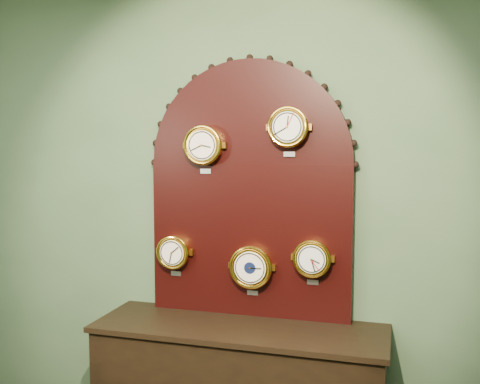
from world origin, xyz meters
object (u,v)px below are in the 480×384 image
(roman_clock, at_px, (204,145))
(arabic_clock, at_px, (288,127))
(display_board, at_px, (250,181))
(barometer, at_px, (251,267))
(tide_clock, at_px, (312,258))
(hygrometer, at_px, (174,252))

(roman_clock, relative_size, arabic_clock, 1.01)
(display_board, height_order, roman_clock, display_board)
(roman_clock, height_order, barometer, roman_clock)
(display_board, distance_m, roman_clock, 0.34)
(roman_clock, distance_m, tide_clock, 0.90)
(display_board, distance_m, arabic_clock, 0.40)
(display_board, distance_m, tide_clock, 0.57)
(arabic_clock, relative_size, barometer, 0.92)
(tide_clock, bearing_deg, roman_clock, -179.96)
(arabic_clock, xyz_separation_m, hygrometer, (-0.70, 0.00, -0.74))
(barometer, xyz_separation_m, tide_clock, (0.35, 0.00, 0.07))
(hygrometer, xyz_separation_m, barometer, (0.48, -0.00, -0.06))
(display_board, height_order, arabic_clock, display_board)
(roman_clock, distance_m, arabic_clock, 0.51)
(tide_clock, bearing_deg, barometer, -179.83)
(display_board, xyz_separation_m, hygrometer, (-0.46, -0.07, -0.43))
(arabic_clock, height_order, hygrometer, arabic_clock)
(display_board, height_order, hygrometer, display_board)
(hygrometer, bearing_deg, roman_clock, -0.21)
(display_board, height_order, barometer, display_board)
(hygrometer, bearing_deg, display_board, 8.24)
(roman_clock, bearing_deg, hygrometer, 179.79)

